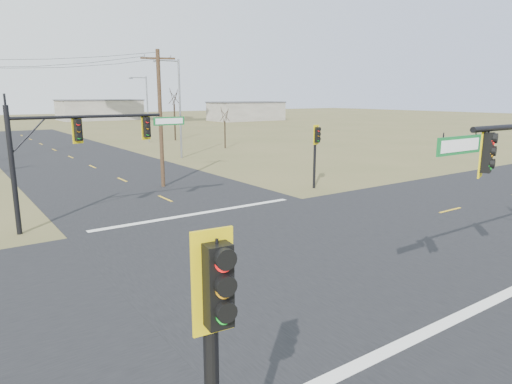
# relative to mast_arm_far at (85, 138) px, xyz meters

# --- Properties ---
(ground) EXTENTS (320.00, 320.00, 0.00)m
(ground) POSITION_rel_mast_arm_far_xyz_m (5.34, -9.04, -4.33)
(ground) COLOR brown
(ground) RESTS_ON ground
(road_ew) EXTENTS (160.00, 14.00, 0.02)m
(road_ew) POSITION_rel_mast_arm_far_xyz_m (5.34, -9.04, -4.32)
(road_ew) COLOR black
(road_ew) RESTS_ON ground
(road_ns) EXTENTS (14.00, 160.00, 0.02)m
(road_ns) POSITION_rel_mast_arm_far_xyz_m (5.34, -9.04, -4.32)
(road_ns) COLOR black
(road_ns) RESTS_ON ground
(stop_bar_near) EXTENTS (12.00, 0.40, 0.01)m
(stop_bar_near) POSITION_rel_mast_arm_far_xyz_m (5.34, -16.54, -4.30)
(stop_bar_near) COLOR silver
(stop_bar_near) RESTS_ON road_ns
(stop_bar_far) EXTENTS (12.00, 0.40, 0.01)m
(stop_bar_far) POSITION_rel_mast_arm_far_xyz_m (5.34, -1.54, -4.30)
(stop_bar_far) COLOR silver
(stop_bar_far) RESTS_ON road_ns
(mast_arm_far) EXTENTS (8.82, 0.54, 5.97)m
(mast_arm_far) POSITION_rel_mast_arm_far_xyz_m (0.00, 0.00, 0.00)
(mast_arm_far) COLOR black
(mast_arm_far) RESTS_ON ground
(pedestal_signal_ne) EXTENTS (0.61, 0.53, 4.44)m
(pedestal_signal_ne) POSITION_rel_mast_arm_far_xyz_m (15.34, 0.04, -1.10)
(pedestal_signal_ne) COLOR black
(pedestal_signal_ne) RESTS_ON ground
(pedestal_signal_sw) EXTENTS (0.60, 0.53, 4.85)m
(pedestal_signal_sw) POSITION_rel_mast_arm_far_xyz_m (-3.44, -18.66, -0.86)
(pedestal_signal_sw) COLOR black
(pedestal_signal_sw) RESTS_ON ground
(utility_pole_near) EXTENTS (2.21, 0.88, 9.42)m
(utility_pole_near) POSITION_rel_mast_arm_far_xyz_m (6.86, 6.68, 0.56)
(utility_pole_near) COLOR #48331F
(utility_pole_near) RESTS_ON ground
(streetlight_a) EXTENTS (2.75, 0.26, 9.92)m
(streetlight_a) POSITION_rel_mast_arm_far_xyz_m (14.50, 19.89, 1.23)
(streetlight_a) COLOR gray
(streetlight_a) RESTS_ON ground
(streetlight_b) EXTENTS (2.49, 0.37, 8.90)m
(streetlight_b) POSITION_rel_mast_arm_far_xyz_m (18.00, 37.26, 0.66)
(streetlight_b) COLOR gray
(streetlight_b) RESTS_ON ground
(bare_tree_c) EXTENTS (2.72, 2.72, 5.25)m
(bare_tree_c) POSITION_rel_mast_arm_far_xyz_m (23.04, 24.89, -0.22)
(bare_tree_c) COLOR black
(bare_tree_c) RESTS_ON ground
(bare_tree_d) EXTENTS (3.06, 3.06, 7.77)m
(bare_tree_d) POSITION_rel_mast_arm_far_xyz_m (22.39, 37.71, 1.92)
(bare_tree_d) COLOR black
(bare_tree_d) RESTS_ON ground
(warehouse_mid) EXTENTS (20.00, 12.00, 5.00)m
(warehouse_mid) POSITION_rel_mast_arm_far_xyz_m (30.34, 100.96, -1.83)
(warehouse_mid) COLOR #A8A295
(warehouse_mid) RESTS_ON ground
(warehouse_right) EXTENTS (18.00, 10.00, 4.50)m
(warehouse_right) POSITION_rel_mast_arm_far_xyz_m (60.34, 75.96, -2.08)
(warehouse_right) COLOR #A8A295
(warehouse_right) RESTS_ON ground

